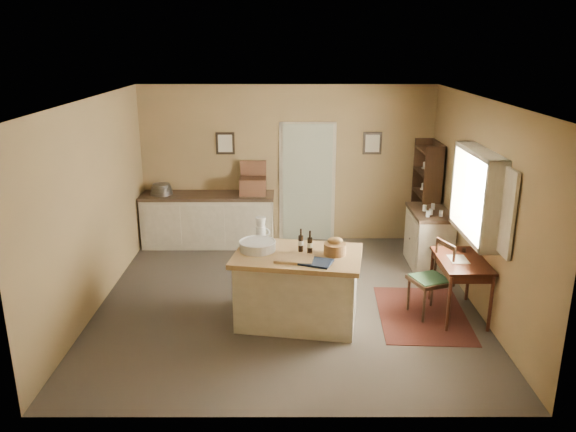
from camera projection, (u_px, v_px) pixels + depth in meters
name	position (u px, v px, depth m)	size (l,w,h in m)	color
ground	(287.00, 300.00, 7.66)	(5.00, 5.00, 0.00)	brown
wall_back	(287.00, 164.00, 9.65)	(5.00, 0.10, 2.70)	#96784B
wall_front	(287.00, 286.00, 4.88)	(5.00, 0.10, 2.70)	#96784B
wall_left	(94.00, 205.00, 7.26)	(0.10, 5.00, 2.70)	#96784B
wall_right	(480.00, 205.00, 7.26)	(0.10, 5.00, 2.70)	#96784B
ceiling	(287.00, 99.00, 6.86)	(5.00, 5.00, 0.00)	silver
door	(307.00, 182.00, 9.71)	(0.97, 0.06, 2.11)	#A3A88E
framed_prints	(299.00, 143.00, 9.52)	(2.82, 0.02, 0.38)	black
window	(480.00, 194.00, 7.01)	(0.25, 1.99, 1.12)	beige
work_island	(297.00, 286.00, 6.95)	(1.68, 1.24, 1.20)	beige
sideboard	(209.00, 218.00, 9.62)	(2.25, 0.64, 1.18)	beige
rug	(422.00, 314.00, 7.26)	(1.10, 1.60, 0.01)	#552319
writing_desk	(461.00, 266.00, 7.06)	(0.58, 0.95, 0.82)	#33150C
desk_chair	(430.00, 280.00, 7.12)	(0.44, 0.44, 0.95)	black
right_cabinet	(429.00, 238.00, 8.70)	(0.57, 1.03, 0.99)	beige
shelving_unit	(428.00, 197.00, 9.30)	(0.31, 0.82, 1.83)	black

